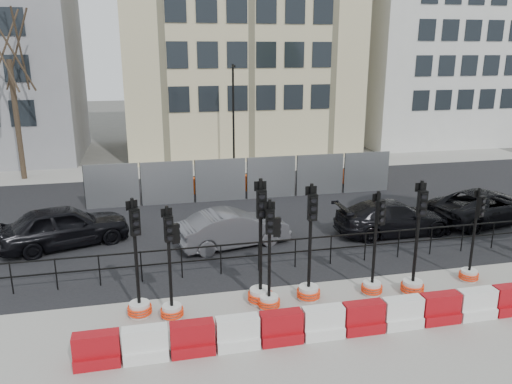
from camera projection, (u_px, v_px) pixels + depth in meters
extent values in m
plane|color=#51514C|center=(307.00, 284.00, 14.90)|extent=(120.00, 120.00, 0.00)
cube|color=gray|center=(346.00, 338.00, 12.09)|extent=(40.00, 6.00, 0.02)
cube|color=black|center=(256.00, 212.00, 21.47)|extent=(40.00, 14.00, 0.03)
cube|color=gray|center=(223.00, 167.00, 29.92)|extent=(40.00, 4.00, 0.02)
cube|color=#C6BC91|center=(236.00, 15.00, 33.51)|extent=(15.00, 10.00, 18.00)
cube|color=silver|center=(435.00, 33.00, 36.94)|extent=(12.00, 9.00, 16.00)
cylinder|color=black|center=(11.00, 279.00, 14.12)|extent=(0.04, 0.04, 1.00)
cylinder|color=black|center=(56.00, 275.00, 14.38)|extent=(0.04, 0.04, 1.00)
cylinder|color=black|center=(100.00, 271.00, 14.63)|extent=(0.04, 0.04, 1.00)
cylinder|color=black|center=(141.00, 267.00, 14.88)|extent=(0.04, 0.04, 1.00)
cylinder|color=black|center=(182.00, 263.00, 15.14)|extent=(0.04, 0.04, 1.00)
cylinder|color=black|center=(221.00, 260.00, 15.39)|extent=(0.04, 0.04, 1.00)
cylinder|color=black|center=(259.00, 257.00, 15.64)|extent=(0.04, 0.04, 1.00)
cylinder|color=black|center=(295.00, 253.00, 15.89)|extent=(0.04, 0.04, 1.00)
cylinder|color=black|center=(331.00, 250.00, 16.15)|extent=(0.04, 0.04, 1.00)
cylinder|color=black|center=(365.00, 247.00, 16.40)|extent=(0.04, 0.04, 1.00)
cylinder|color=black|center=(398.00, 244.00, 16.65)|extent=(0.04, 0.04, 1.00)
cylinder|color=black|center=(431.00, 241.00, 16.91)|extent=(0.04, 0.04, 1.00)
cylinder|color=black|center=(462.00, 238.00, 17.16)|extent=(0.04, 0.04, 1.00)
cylinder|color=black|center=(493.00, 236.00, 17.41)|extent=(0.04, 0.04, 1.00)
cube|color=black|center=(296.00, 239.00, 15.76)|extent=(18.00, 0.04, 0.04)
cube|color=black|center=(295.00, 252.00, 15.88)|extent=(18.00, 0.04, 0.04)
cube|color=gray|center=(112.00, 186.00, 21.81)|extent=(2.30, 0.05, 2.00)
cylinder|color=black|center=(85.00, 188.00, 21.57)|extent=(0.05, 0.05, 2.00)
cube|color=gray|center=(168.00, 183.00, 22.32)|extent=(2.30, 0.05, 2.00)
cylinder|color=black|center=(141.00, 185.00, 22.08)|extent=(0.05, 0.05, 2.00)
cube|color=gray|center=(221.00, 180.00, 22.82)|extent=(2.30, 0.05, 2.00)
cylinder|color=black|center=(195.00, 182.00, 22.58)|extent=(0.05, 0.05, 2.00)
cube|color=gray|center=(271.00, 178.00, 23.33)|extent=(2.30, 0.05, 2.00)
cylinder|color=black|center=(247.00, 179.00, 23.09)|extent=(0.05, 0.05, 2.00)
cube|color=gray|center=(320.00, 175.00, 23.84)|extent=(2.30, 0.05, 2.00)
cylinder|color=black|center=(297.00, 176.00, 23.59)|extent=(0.05, 0.05, 2.00)
cube|color=gray|center=(366.00, 172.00, 24.34)|extent=(2.30, 0.05, 2.00)
cylinder|color=black|center=(344.00, 173.00, 24.10)|extent=(0.05, 0.05, 2.00)
cube|color=#D75D0E|center=(158.00, 188.00, 23.81)|extent=(1.00, 0.40, 0.80)
cube|color=#D75D0E|center=(200.00, 186.00, 24.23)|extent=(1.00, 0.40, 0.80)
cube|color=#D75D0E|center=(240.00, 183.00, 24.65)|extent=(1.00, 0.40, 0.80)
cube|color=#D75D0E|center=(279.00, 181.00, 25.07)|extent=(1.00, 0.40, 0.80)
cube|color=#D75D0E|center=(317.00, 179.00, 25.49)|extent=(1.00, 0.40, 0.80)
cube|color=#D75D0E|center=(353.00, 177.00, 25.91)|extent=(1.00, 0.40, 0.80)
cylinder|color=black|center=(233.00, 119.00, 28.27)|extent=(0.12, 0.12, 6.00)
cube|color=black|center=(234.00, 66.00, 27.24)|extent=(0.12, 0.50, 0.12)
cylinder|color=#473828|center=(17.00, 121.00, 26.27)|extent=(0.28, 0.28, 6.30)
cube|color=#AA0E0D|center=(98.00, 360.00, 11.02)|extent=(1.00, 0.50, 0.30)
cube|color=#AA0E0D|center=(96.00, 344.00, 10.91)|extent=(1.00, 0.35, 0.50)
cube|color=white|center=(146.00, 353.00, 11.24)|extent=(1.00, 0.50, 0.30)
cube|color=white|center=(145.00, 338.00, 11.13)|extent=(1.00, 0.35, 0.50)
cube|color=#AA0E0D|center=(193.00, 348.00, 11.46)|extent=(1.00, 0.50, 0.30)
cube|color=#AA0E0D|center=(192.00, 332.00, 11.35)|extent=(1.00, 0.35, 0.50)
cube|color=white|center=(238.00, 342.00, 11.68)|extent=(1.00, 0.50, 0.30)
cube|color=white|center=(237.00, 327.00, 11.57)|extent=(1.00, 0.35, 0.50)
cube|color=#AA0E0D|center=(281.00, 337.00, 11.90)|extent=(1.00, 0.50, 0.30)
cube|color=#AA0E0D|center=(281.00, 322.00, 11.79)|extent=(1.00, 0.35, 0.50)
cube|color=white|center=(322.00, 331.00, 12.13)|extent=(1.00, 0.50, 0.30)
cube|color=white|center=(323.00, 317.00, 12.02)|extent=(1.00, 0.35, 0.50)
cube|color=#AA0E0D|center=(363.00, 326.00, 12.35)|extent=(1.00, 0.50, 0.30)
cube|color=#AA0E0D|center=(364.00, 312.00, 12.24)|extent=(1.00, 0.35, 0.50)
cube|color=white|center=(401.00, 321.00, 12.57)|extent=(1.00, 0.50, 0.30)
cube|color=white|center=(403.00, 307.00, 12.46)|extent=(1.00, 0.35, 0.50)
cube|color=#AA0E0D|center=(439.00, 317.00, 12.79)|extent=(1.00, 0.50, 0.30)
cube|color=#AA0E0D|center=(440.00, 303.00, 12.68)|extent=(1.00, 0.35, 0.50)
cube|color=white|center=(475.00, 312.00, 13.01)|extent=(1.00, 0.50, 0.30)
cube|color=white|center=(477.00, 298.00, 12.90)|extent=(1.00, 0.35, 0.50)
cube|color=#AA0E0D|center=(510.00, 308.00, 13.23)|extent=(1.00, 0.50, 0.30)
cube|color=#AA0E0D|center=(512.00, 294.00, 13.12)|extent=(1.00, 0.35, 0.50)
cylinder|color=white|center=(140.00, 309.00, 13.06)|extent=(0.53, 0.53, 0.39)
torus|color=#FF370D|center=(140.00, 312.00, 13.08)|extent=(0.64, 0.64, 0.05)
torus|color=#FF370D|center=(140.00, 309.00, 13.06)|extent=(0.64, 0.64, 0.05)
torus|color=#FF370D|center=(140.00, 307.00, 13.04)|extent=(0.64, 0.64, 0.05)
cylinder|color=black|center=(136.00, 254.00, 12.63)|extent=(0.09, 0.09, 2.95)
cube|color=black|center=(135.00, 222.00, 12.29)|extent=(0.27, 0.21, 0.69)
cylinder|color=black|center=(137.00, 231.00, 12.29)|extent=(0.16, 0.09, 0.15)
cylinder|color=black|center=(136.00, 223.00, 12.23)|extent=(0.16, 0.09, 0.15)
cylinder|color=black|center=(135.00, 215.00, 12.17)|extent=(0.16, 0.09, 0.15)
cube|color=black|center=(132.00, 205.00, 12.33)|extent=(0.29, 0.12, 0.24)
cylinder|color=white|center=(172.00, 312.00, 12.96)|extent=(0.50, 0.50, 0.37)
torus|color=#FF370D|center=(172.00, 314.00, 12.99)|extent=(0.61, 0.61, 0.05)
torus|color=#FF370D|center=(172.00, 312.00, 12.96)|extent=(0.61, 0.61, 0.05)
torus|color=#FF370D|center=(172.00, 309.00, 12.94)|extent=(0.61, 0.61, 0.05)
cylinder|color=black|center=(169.00, 259.00, 12.56)|extent=(0.08, 0.08, 2.79)
cube|color=black|center=(169.00, 229.00, 12.23)|extent=(0.24, 0.17, 0.65)
cylinder|color=black|center=(170.00, 238.00, 12.22)|extent=(0.15, 0.07, 0.14)
cylinder|color=black|center=(169.00, 230.00, 12.16)|extent=(0.15, 0.07, 0.14)
cylinder|color=black|center=(169.00, 222.00, 12.11)|extent=(0.15, 0.07, 0.14)
cube|color=black|center=(167.00, 213.00, 12.28)|extent=(0.28, 0.07, 0.22)
cube|color=black|center=(175.00, 234.00, 12.45)|extent=(0.20, 0.15, 0.51)
cylinder|color=white|center=(260.00, 296.00, 13.73)|extent=(0.58, 0.58, 0.43)
torus|color=#FF370D|center=(260.00, 299.00, 13.76)|extent=(0.70, 0.70, 0.05)
torus|color=#FF370D|center=(260.00, 296.00, 13.73)|extent=(0.70, 0.70, 0.05)
torus|color=#FF370D|center=(260.00, 293.00, 13.71)|extent=(0.70, 0.70, 0.05)
cylinder|color=black|center=(261.00, 237.00, 13.26)|extent=(0.10, 0.10, 3.23)
cube|color=black|center=(261.00, 204.00, 12.87)|extent=(0.27, 0.17, 0.75)
cylinder|color=black|center=(262.00, 214.00, 12.86)|extent=(0.16, 0.06, 0.16)
cylinder|color=black|center=(262.00, 205.00, 12.79)|extent=(0.16, 0.06, 0.16)
cylinder|color=black|center=(262.00, 196.00, 12.73)|extent=(0.16, 0.06, 0.16)
cube|color=black|center=(260.00, 186.00, 12.94)|extent=(0.32, 0.05, 0.26)
cylinder|color=white|center=(269.00, 302.00, 13.45)|extent=(0.51, 0.51, 0.37)
torus|color=#FF370D|center=(269.00, 305.00, 13.48)|extent=(0.61, 0.61, 0.05)
torus|color=#FF370D|center=(269.00, 302.00, 13.45)|extent=(0.61, 0.61, 0.05)
torus|color=#FF370D|center=(269.00, 300.00, 13.43)|extent=(0.61, 0.61, 0.05)
cylinder|color=black|center=(269.00, 251.00, 13.05)|extent=(0.08, 0.08, 2.81)
cube|color=black|center=(270.00, 222.00, 12.71)|extent=(0.24, 0.17, 0.65)
cylinder|color=black|center=(270.00, 230.00, 12.69)|extent=(0.15, 0.07, 0.14)
cylinder|color=black|center=(270.00, 223.00, 12.64)|extent=(0.15, 0.07, 0.14)
cylinder|color=black|center=(270.00, 215.00, 12.58)|extent=(0.15, 0.07, 0.14)
cube|color=black|center=(270.00, 206.00, 12.77)|extent=(0.28, 0.07, 0.22)
cube|color=black|center=(277.00, 227.00, 12.88)|extent=(0.20, 0.15, 0.51)
cylinder|color=white|center=(308.00, 293.00, 13.93)|extent=(0.55, 0.55, 0.41)
torus|color=#FF370D|center=(308.00, 296.00, 13.95)|extent=(0.66, 0.66, 0.05)
torus|color=#FF370D|center=(308.00, 293.00, 13.93)|extent=(0.66, 0.66, 0.05)
torus|color=#FF370D|center=(308.00, 290.00, 13.90)|extent=(0.66, 0.66, 0.05)
cylinder|color=black|center=(310.00, 238.00, 13.48)|extent=(0.09, 0.09, 3.06)
cube|color=black|center=(312.00, 207.00, 13.11)|extent=(0.25, 0.15, 0.71)
cylinder|color=black|center=(313.00, 216.00, 13.10)|extent=(0.15, 0.06, 0.15)
cylinder|color=black|center=(313.00, 208.00, 13.04)|extent=(0.15, 0.06, 0.15)
cylinder|color=black|center=(314.00, 200.00, 12.98)|extent=(0.15, 0.06, 0.15)
cube|color=black|center=(311.00, 191.00, 13.18)|extent=(0.31, 0.04, 0.24)
cylinder|color=white|center=(372.00, 288.00, 14.25)|extent=(0.50, 0.50, 0.37)
torus|color=#FF370D|center=(372.00, 290.00, 14.27)|extent=(0.61, 0.61, 0.05)
torus|color=#FF370D|center=(372.00, 288.00, 14.25)|extent=(0.61, 0.61, 0.05)
torus|color=#FF370D|center=(372.00, 286.00, 14.23)|extent=(0.61, 0.61, 0.05)
cylinder|color=black|center=(375.00, 239.00, 13.84)|extent=(0.08, 0.08, 2.79)
cube|color=black|center=(380.00, 212.00, 13.52)|extent=(0.25, 0.19, 0.65)
cylinder|color=black|center=(382.00, 220.00, 13.52)|extent=(0.15, 0.09, 0.14)
cylinder|color=black|center=(382.00, 213.00, 13.46)|extent=(0.15, 0.09, 0.14)
cylinder|color=black|center=(383.00, 205.00, 13.40)|extent=(0.15, 0.09, 0.14)
cube|color=black|center=(377.00, 197.00, 13.56)|extent=(0.27, 0.11, 0.22)
cube|color=black|center=(382.00, 216.00, 13.76)|extent=(0.21, 0.17, 0.51)
cylinder|color=white|center=(412.00, 287.00, 14.27)|extent=(0.55, 0.55, 0.41)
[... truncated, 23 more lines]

